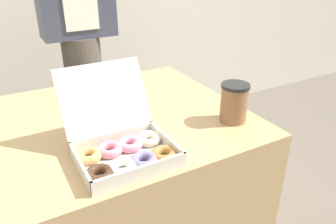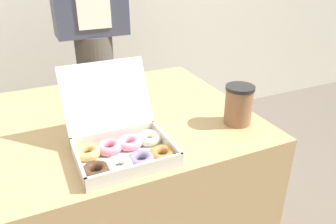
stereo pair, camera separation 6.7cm
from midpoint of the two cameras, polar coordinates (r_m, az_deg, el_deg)
table at (r=1.43m, az=-10.28°, el=-13.87°), size 0.98×0.84×0.72m
donut_box at (r=0.99m, az=-9.84°, el=-5.91°), size 0.31×0.33×0.24m
coffee_cup at (r=1.18m, az=9.83°, el=1.61°), size 0.10×0.10×0.14m
person_customer at (r=1.73m, az=-16.47°, el=14.28°), size 0.35×0.21×1.68m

